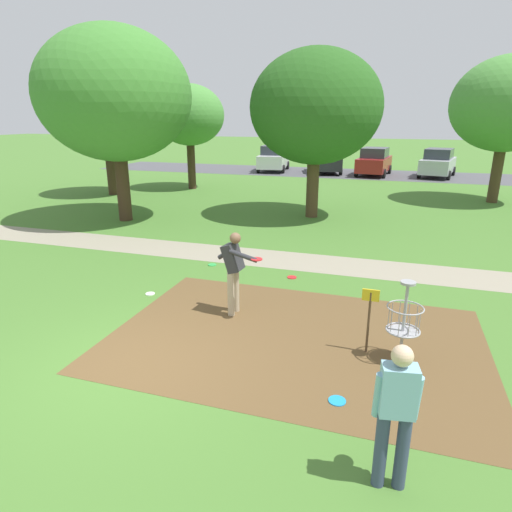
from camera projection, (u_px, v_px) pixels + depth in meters
name	position (u px, v px, depth m)	size (l,w,h in m)	color
ground_plane	(123.00, 367.00, 7.02)	(160.00, 160.00, 0.00)	#47752D
dirt_tee_pad	(295.00, 338.00, 7.90)	(6.61, 4.52, 0.01)	brown
disc_golf_basket	(400.00, 318.00, 7.00)	(0.98, 0.58, 1.39)	#9E9EA3
player_foreground_watching	(234.00, 268.00, 8.62)	(1.08, 0.57, 1.71)	tan
player_throwing	(396.00, 410.00, 4.47)	(0.49, 0.43, 1.71)	#384260
frisbee_near_basket	(212.00, 265.00, 11.81)	(0.23, 0.23, 0.02)	green
frisbee_by_tee	(150.00, 294.00, 9.88)	(0.21, 0.21, 0.02)	white
frisbee_mid_grass	(292.00, 277.00, 10.89)	(0.23, 0.23, 0.02)	red
frisbee_far_left	(337.00, 401.00, 6.15)	(0.25, 0.25, 0.02)	#1E93DB
tree_near_left	(316.00, 108.00, 16.29)	(4.95, 4.95, 6.28)	#4C3823
tree_near_right	(189.00, 116.00, 23.21)	(3.74, 3.74, 5.51)	#422D1E
tree_mid_left	(115.00, 95.00, 15.58)	(5.50, 5.50, 6.92)	#422D1E
tree_mid_center	(105.00, 114.00, 21.33)	(4.15, 4.15, 5.76)	#422D1E
tree_far_left	(508.00, 104.00, 19.15)	(4.84, 4.84, 6.43)	#4C3823
parking_lot_strip	(339.00, 173.00, 31.04)	(36.00, 6.00, 0.01)	#4C4C51
parked_car_leftmost	(274.00, 158.00, 32.04)	(2.34, 4.38, 1.84)	silver
parked_car_center_left	(326.00, 160.00, 30.97)	(2.81, 4.52, 1.84)	black
parked_car_center_right	(374.00, 162.00, 29.64)	(2.32, 4.37, 1.84)	maroon
parked_car_rightmost	(438.00, 163.00, 28.84)	(2.62, 4.48, 1.84)	#B2B7BC
gravel_path	(246.00, 256.00, 12.57)	(40.00, 1.57, 0.00)	gray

